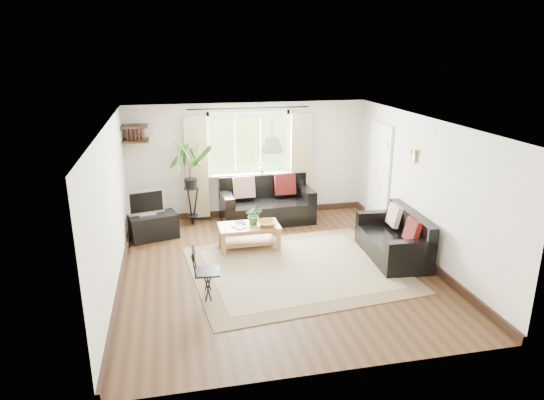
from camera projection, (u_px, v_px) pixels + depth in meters
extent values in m
plane|color=black|center=(277.00, 268.00, 7.99)|extent=(5.50, 5.50, 0.00)
plane|color=white|center=(278.00, 122.00, 7.26)|extent=(5.50, 5.50, 0.00)
cube|color=beige|center=(249.00, 160.00, 10.19)|extent=(5.00, 0.02, 2.40)
cube|color=beige|center=(334.00, 275.00, 5.06)|extent=(5.00, 0.02, 2.40)
cube|color=beige|center=(112.00, 209.00, 7.13)|extent=(0.02, 5.50, 2.40)
cube|color=beige|center=(423.00, 189.00, 8.12)|extent=(0.02, 5.50, 2.40)
cube|color=#C3BA97|center=(297.00, 269.00, 7.94)|extent=(3.62, 3.19, 0.02)
cube|color=silver|center=(378.00, 176.00, 9.76)|extent=(0.06, 0.96, 2.06)
imported|color=#306E2C|center=(254.00, 215.00, 8.66)|extent=(0.31, 0.27, 0.33)
imported|color=#9E6836|center=(267.00, 223.00, 8.60)|extent=(0.36, 0.36, 0.09)
imported|color=white|center=(235.00, 228.00, 8.49)|extent=(0.27, 0.30, 0.02)
imported|color=#502220|center=(236.00, 223.00, 8.70)|extent=(0.17, 0.23, 0.02)
cube|color=black|center=(154.00, 226.00, 9.17)|extent=(0.97, 0.70, 0.47)
imported|color=#2D6023|center=(262.00, 167.00, 10.17)|extent=(0.14, 0.10, 0.27)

